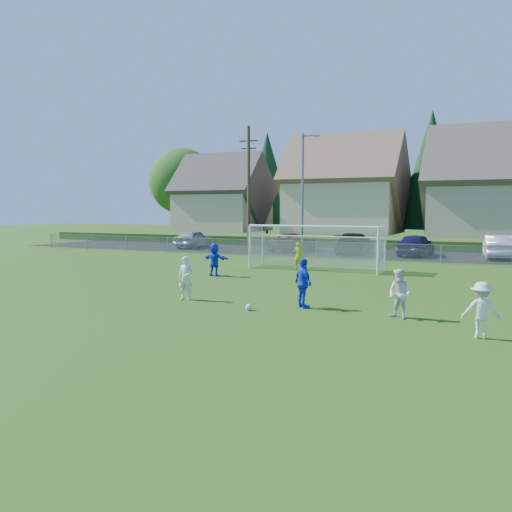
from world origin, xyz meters
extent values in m
plane|color=#193D0C|center=(0.00, 0.00, 0.00)|extent=(160.00, 160.00, 0.00)
plane|color=black|center=(0.00, 27.50, 0.01)|extent=(60.00, 60.00, 0.00)
cube|color=#1E420F|center=(0.00, 35.00, 0.40)|extent=(70.00, 6.00, 0.80)
sphere|color=white|center=(1.85, 3.45, 0.11)|extent=(0.22, 0.22, 0.22)
imported|color=silver|center=(-1.20, 4.36, 0.82)|extent=(0.64, 0.45, 1.64)
imported|color=silver|center=(6.68, 4.21, 0.77)|extent=(0.93, 0.86, 1.55)
imported|color=silver|center=(9.09, 2.53, 0.75)|extent=(1.04, 0.69, 1.50)
imported|color=#1635D5|center=(3.35, 4.66, 0.86)|extent=(1.04, 0.98, 1.72)
imported|color=#1635D5|center=(-3.73, 11.04, 0.83)|extent=(1.61, 0.81, 1.66)
imported|color=#BFD318|center=(-0.88, 15.50, 0.78)|extent=(0.59, 0.42, 1.55)
imported|color=#A6A7AD|center=(-14.86, 27.20, 0.77)|extent=(2.03, 4.61, 1.54)
imported|color=#5A0B0A|center=(-5.72, 27.32, 0.71)|extent=(2.76, 5.28, 1.42)
imported|color=black|center=(-0.77, 27.04, 0.79)|extent=(2.65, 5.59, 1.57)
imported|color=#161344|center=(3.75, 27.01, 0.80)|extent=(2.33, 4.88, 1.61)
imported|color=white|center=(9.10, 27.26, 0.80)|extent=(2.15, 5.02, 1.61)
cylinder|color=white|center=(-3.65, 15.00, 1.22)|extent=(0.12, 0.12, 2.44)
cylinder|color=white|center=(3.65, 15.00, 1.22)|extent=(0.12, 0.12, 2.44)
cylinder|color=white|center=(0.00, 15.00, 2.44)|extent=(7.30, 0.12, 0.12)
cylinder|color=white|center=(-3.65, 16.80, 0.90)|extent=(0.08, 0.08, 1.80)
cylinder|color=white|center=(3.65, 16.80, 0.90)|extent=(0.08, 0.08, 1.80)
cylinder|color=white|center=(0.00, 16.80, 1.80)|extent=(7.30, 0.08, 0.08)
cube|color=silver|center=(0.00, 16.80, 0.90)|extent=(7.30, 0.02, 1.80)
cube|color=silver|center=(-3.65, 15.90, 1.22)|extent=(0.02, 1.80, 2.44)
cube|color=silver|center=(3.65, 15.90, 1.22)|extent=(0.02, 1.80, 2.44)
cube|color=silver|center=(0.00, 15.90, 2.44)|extent=(7.30, 1.80, 0.02)
cube|color=gray|center=(0.00, 22.00, 1.18)|extent=(52.00, 0.03, 0.03)
cube|color=gray|center=(0.00, 22.00, 0.60)|extent=(52.00, 0.02, 1.14)
cylinder|color=gray|center=(-26.00, 22.00, 0.60)|extent=(0.06, 0.06, 1.20)
cylinder|color=gray|center=(0.00, 22.00, 0.60)|extent=(0.06, 0.06, 1.20)
cylinder|color=slate|center=(-4.50, 26.00, 4.50)|extent=(0.18, 0.18, 9.00)
cylinder|color=slate|center=(-4.00, 26.00, 8.80)|extent=(1.20, 0.12, 0.12)
cube|color=slate|center=(-3.40, 26.00, 8.75)|extent=(0.36, 0.18, 0.12)
cylinder|color=#473321|center=(-9.50, 27.00, 5.00)|extent=(0.26, 0.26, 10.00)
cube|color=#473321|center=(-9.50, 27.00, 8.80)|extent=(1.60, 0.10, 0.10)
cube|color=#473321|center=(-9.50, 27.00, 8.20)|extent=(1.30, 0.10, 0.10)
cube|color=tan|center=(-20.00, 42.00, 3.05)|extent=(9.00, 8.00, 4.50)
pyramid|color=#423D38|center=(-20.00, 42.00, 9.71)|extent=(9.90, 8.80, 4.41)
cube|color=#C6B58E|center=(-6.00, 43.00, 3.55)|extent=(11.00, 9.00, 5.50)
pyramid|color=brown|center=(-6.00, 43.00, 11.26)|extent=(12.10, 9.90, 4.96)
cube|color=tan|center=(9.00, 42.00, 3.30)|extent=(12.00, 10.00, 5.00)
pyramid|color=#4C473F|center=(9.00, 42.00, 11.32)|extent=(13.20, 11.00, 5.52)
cylinder|color=#382616|center=(-28.00, 46.00, 1.98)|extent=(0.36, 0.36, 3.96)
sphere|color=#2B5B19|center=(-28.00, 46.00, 6.82)|extent=(8.36, 8.36, 8.36)
cylinder|color=#382616|center=(-18.00, 50.00, 0.60)|extent=(0.30, 0.30, 1.20)
cone|color=#143819|center=(-18.00, 50.00, 7.05)|extent=(6.76, 6.76, 11.70)
cylinder|color=#382616|center=(-8.00, 51.00, 0.60)|extent=(0.30, 0.30, 1.20)
cone|color=#143819|center=(-8.00, 51.00, 6.60)|extent=(6.24, 6.24, 10.80)
cylinder|color=#382616|center=(2.00, 48.00, 0.60)|extent=(0.30, 0.30, 1.20)
cone|color=#143819|center=(2.00, 48.00, 7.50)|extent=(7.28, 7.28, 12.60)
camera|label=1|loc=(9.64, -12.73, 3.43)|focal=38.00mm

